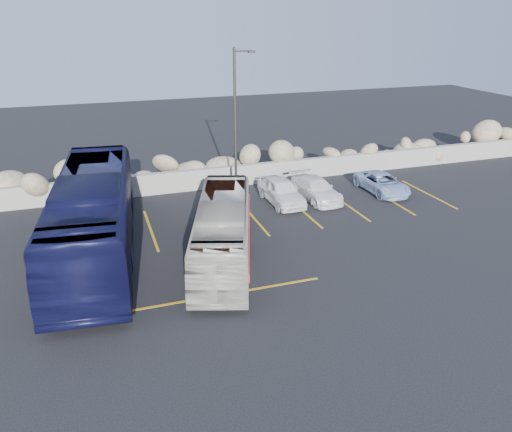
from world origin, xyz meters
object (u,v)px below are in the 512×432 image
object	(u,v)px
tour_coach	(94,216)
car_a	(281,191)
vintage_bus	(223,230)
car_d	(382,183)
lamppost	(236,122)
car_c	(316,189)

from	to	relation	value
tour_coach	car_a	xyz separation A→B (m)	(9.64, 3.18, -1.06)
tour_coach	vintage_bus	bearing A→B (deg)	-17.30
car_a	car_d	size ratio (longest dim) A/B	1.02
tour_coach	car_a	distance (m)	10.21
lamppost	tour_coach	world-z (taller)	lamppost
car_a	car_d	bearing A→B (deg)	-3.88
tour_coach	car_a	world-z (taller)	tour_coach
lamppost	car_c	distance (m)	5.69
car_a	lamppost	bearing A→B (deg)	151.38
tour_coach	car_d	size ratio (longest dim) A/B	3.20
tour_coach	car_c	size ratio (longest dim) A/B	3.13
vintage_bus	tour_coach	xyz separation A→B (m)	(-4.97, 2.14, 0.49)
tour_coach	car_c	world-z (taller)	tour_coach
car_c	car_d	size ratio (longest dim) A/B	1.02
lamppost	car_a	size ratio (longest dim) A/B	2.02
vintage_bus	car_a	xyz separation A→B (m)	(4.67, 5.32, -0.57)
car_d	car_a	bearing A→B (deg)	176.73
lamppost	car_d	distance (m)	9.13
car_c	car_d	world-z (taller)	car_c
lamppost	car_c	xyz separation A→B (m)	(4.15, -1.18, -3.72)
tour_coach	car_d	bearing A→B (deg)	16.46
vintage_bus	car_d	distance (m)	11.88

